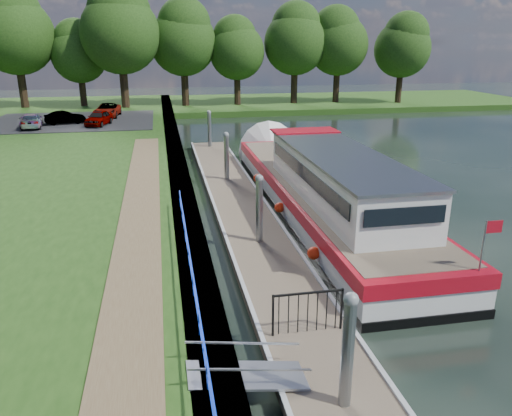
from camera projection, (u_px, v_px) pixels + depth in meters
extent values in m
plane|color=black|center=(335.00, 403.00, 10.84)|extent=(160.00, 160.00, 0.00)
cube|color=#473D2D|center=(182.00, 195.00, 24.24)|extent=(1.10, 90.00, 0.78)
cube|color=#1F4212|center=(286.00, 103.00, 61.33)|extent=(60.00, 18.00, 0.60)
cube|color=brown|center=(137.00, 244.00, 17.25)|extent=(1.60, 40.00, 0.05)
cube|color=black|center=(72.00, 121.00, 44.02)|extent=(14.00, 12.00, 0.06)
cube|color=#0C2DBF|center=(195.00, 290.00, 12.68)|extent=(0.04, 18.00, 0.04)
cube|color=#0C2DBF|center=(196.00, 302.00, 12.79)|extent=(0.03, 18.00, 0.03)
cylinder|color=#0C2DBF|center=(207.00, 374.00, 9.99)|extent=(0.04, 0.04, 0.72)
cylinder|color=#0C2DBF|center=(199.00, 322.00, 11.85)|extent=(0.04, 0.04, 0.72)
cylinder|color=#0C2DBF|center=(193.00, 284.00, 13.72)|extent=(0.04, 0.04, 0.72)
cylinder|color=#0C2DBF|center=(189.00, 255.00, 15.58)|extent=(0.04, 0.04, 0.72)
cylinder|color=#0C2DBF|center=(185.00, 232.00, 17.44)|extent=(0.04, 0.04, 0.72)
cylinder|color=#0C2DBF|center=(182.00, 214.00, 19.31)|extent=(0.04, 0.04, 0.72)
cylinder|color=#0C2DBF|center=(180.00, 199.00, 21.17)|extent=(0.04, 0.04, 0.72)
cube|color=brown|center=(240.00, 207.00, 22.86)|extent=(2.50, 30.00, 0.24)
cube|color=#9EA0A3|center=(321.00, 373.00, 11.76)|extent=(2.30, 5.00, 0.30)
cube|color=#9EA0A3|center=(257.00, 244.00, 19.21)|extent=(2.30, 5.00, 0.30)
cube|color=#9EA0A3|center=(228.00, 188.00, 26.66)|extent=(2.30, 5.00, 0.30)
cube|color=#9EA0A3|center=(212.00, 156.00, 34.11)|extent=(2.30, 5.00, 0.30)
cube|color=#9EA0A3|center=(266.00, 202.00, 23.03)|extent=(0.12, 30.00, 0.06)
cube|color=#9EA0A3|center=(214.00, 205.00, 22.60)|extent=(0.12, 30.00, 0.06)
cylinder|color=gray|center=(346.00, 375.00, 10.03)|extent=(0.26, 0.26, 3.40)
sphere|color=gray|center=(351.00, 300.00, 9.49)|extent=(0.30, 0.30, 0.30)
cylinder|color=gray|center=(259.00, 223.00, 18.41)|extent=(0.26, 0.26, 3.40)
sphere|color=gray|center=(259.00, 179.00, 17.87)|extent=(0.30, 0.30, 0.30)
cylinder|color=gray|center=(227.00, 166.00, 26.79)|extent=(0.26, 0.26, 3.40)
sphere|color=gray|center=(226.00, 135.00, 26.26)|extent=(0.30, 0.30, 0.30)
cylinder|color=gray|center=(210.00, 137.00, 35.18)|extent=(0.26, 0.26, 3.40)
sphere|color=gray|center=(209.00, 112.00, 34.64)|extent=(0.30, 0.30, 0.30)
cube|color=#A5A8AD|center=(247.00, 376.00, 10.79)|extent=(2.58, 1.00, 0.43)
cube|color=#A5A8AD|center=(251.00, 370.00, 10.18)|extent=(2.58, 0.04, 0.41)
cube|color=#A5A8AD|center=(243.00, 343.00, 11.07)|extent=(2.58, 0.04, 0.41)
cube|color=black|center=(273.00, 316.00, 12.42)|extent=(0.05, 0.05, 1.15)
cube|color=black|center=(342.00, 309.00, 12.74)|extent=(0.05, 0.05, 1.15)
cube|color=black|center=(308.00, 293.00, 12.41)|extent=(1.85, 0.05, 0.05)
cube|color=black|center=(279.00, 315.00, 12.45)|extent=(0.02, 0.02, 1.10)
cube|color=black|center=(288.00, 314.00, 12.49)|extent=(0.02, 0.02, 1.10)
cube|color=black|center=(298.00, 313.00, 12.53)|extent=(0.02, 0.02, 1.10)
cube|color=black|center=(308.00, 312.00, 12.58)|extent=(0.02, 0.02, 1.10)
cube|color=black|center=(317.00, 311.00, 12.62)|extent=(0.02, 0.02, 1.10)
cube|color=black|center=(327.00, 310.00, 12.67)|extent=(0.02, 0.02, 1.10)
cube|color=black|center=(336.00, 309.00, 12.71)|extent=(0.02, 0.02, 1.10)
cube|color=black|center=(319.00, 211.00, 23.07)|extent=(4.00, 20.00, 0.55)
cube|color=silver|center=(319.00, 199.00, 22.88)|extent=(3.96, 19.90, 0.65)
cube|color=#A60B19|center=(320.00, 187.00, 22.71)|extent=(4.04, 20.00, 0.48)
cube|color=brown|center=(320.00, 182.00, 22.63)|extent=(3.68, 19.20, 0.04)
cone|color=silver|center=(271.00, 153.00, 32.59)|extent=(4.00, 1.50, 4.00)
cube|color=silver|center=(340.00, 177.00, 20.02)|extent=(3.00, 11.00, 1.75)
cube|color=gray|center=(341.00, 155.00, 19.73)|extent=(3.10, 11.20, 0.10)
cube|color=black|center=(304.00, 173.00, 19.67)|extent=(0.04, 10.00, 0.55)
cube|color=black|center=(376.00, 169.00, 20.21)|extent=(0.04, 10.00, 0.55)
cube|color=black|center=(302.00, 144.00, 25.11)|extent=(2.60, 0.04, 0.55)
cube|color=black|center=(405.00, 216.00, 14.77)|extent=(2.60, 0.04, 0.55)
cube|color=#A60B19|center=(305.00, 131.00, 24.55)|extent=(3.20, 1.60, 0.06)
cylinder|color=gray|center=(483.00, 246.00, 13.63)|extent=(0.05, 0.05, 1.50)
cube|color=#A60B19|center=(494.00, 227.00, 13.50)|extent=(0.50, 0.02, 0.35)
sphere|color=#FF2F0E|center=(314.00, 253.00, 16.91)|extent=(0.44, 0.44, 0.44)
sphere|color=#FF2F0E|center=(279.00, 207.00, 21.56)|extent=(0.44, 0.44, 0.44)
sphere|color=#FF2F0E|center=(257.00, 178.00, 26.22)|extent=(0.44, 0.44, 0.44)
imported|color=#594C47|center=(358.00, 219.00, 15.24)|extent=(0.51, 0.69, 1.72)
cylinder|color=#332316|center=(23.00, 89.00, 52.84)|extent=(0.83, 0.83, 4.21)
sphere|color=#1A3710|center=(15.00, 35.00, 51.14)|extent=(7.95, 7.95, 7.95)
sphere|color=#1A3710|center=(10.00, 15.00, 50.57)|extent=(6.31, 6.31, 6.31)
cylinder|color=#332316|center=(83.00, 93.00, 54.57)|extent=(0.70, 0.70, 3.10)
sphere|color=#1A3710|center=(79.00, 55.00, 53.31)|extent=(5.85, 5.85, 5.85)
sphere|color=#1A3710|center=(76.00, 41.00, 52.97)|extent=(4.65, 4.65, 4.65)
cylinder|color=#332316|center=(125.00, 89.00, 52.86)|extent=(0.84, 0.84, 4.29)
sphere|color=#1A3710|center=(120.00, 34.00, 51.12)|extent=(8.10, 8.10, 8.10)
sphere|color=#1A3710|center=(119.00, 13.00, 50.63)|extent=(6.44, 6.44, 6.44)
cylinder|color=#332316|center=(185.00, 88.00, 55.95)|extent=(0.79, 0.79, 3.83)
sphere|color=#1A3710|center=(183.00, 42.00, 54.40)|extent=(7.24, 7.24, 7.24)
sphere|color=#1A3710|center=(184.00, 24.00, 53.65)|extent=(5.75, 5.75, 5.75)
cylinder|color=#332316|center=(237.00, 90.00, 56.85)|extent=(0.72, 0.72, 3.26)
sphere|color=#1A3710|center=(237.00, 52.00, 55.53)|extent=(6.16, 6.16, 6.16)
sphere|color=#1A3710|center=(235.00, 37.00, 55.24)|extent=(4.89, 4.89, 4.89)
cylinder|color=#332316|center=(294.00, 87.00, 58.24)|extent=(0.78, 0.78, 3.77)
sphere|color=#1A3710|center=(295.00, 43.00, 56.72)|extent=(7.13, 7.13, 7.13)
sphere|color=#1A3710|center=(296.00, 27.00, 56.40)|extent=(5.66, 5.66, 5.66)
cylinder|color=#332316|center=(336.00, 86.00, 59.20)|extent=(0.77, 0.77, 3.65)
sphere|color=#1A3710|center=(338.00, 45.00, 57.72)|extent=(6.89, 6.89, 6.89)
sphere|color=#1A3710|center=(336.00, 29.00, 57.13)|extent=(5.47, 5.47, 5.47)
cylinder|color=#332316|center=(399.00, 88.00, 58.76)|extent=(0.74, 0.74, 3.41)
sphere|color=#1A3710|center=(402.00, 49.00, 57.38)|extent=(6.43, 6.43, 6.43)
sphere|color=#1A3710|center=(406.00, 34.00, 56.71)|extent=(5.11, 5.11, 5.11)
imported|color=#999999|center=(99.00, 118.00, 41.50)|extent=(2.30, 3.81, 1.21)
imported|color=#999999|center=(65.00, 118.00, 42.15)|extent=(3.46, 1.99, 1.08)
imported|color=#999999|center=(31.00, 121.00, 40.25)|extent=(2.14, 4.11, 1.14)
imported|color=#999999|center=(107.00, 110.00, 46.06)|extent=(2.38, 4.58, 1.23)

